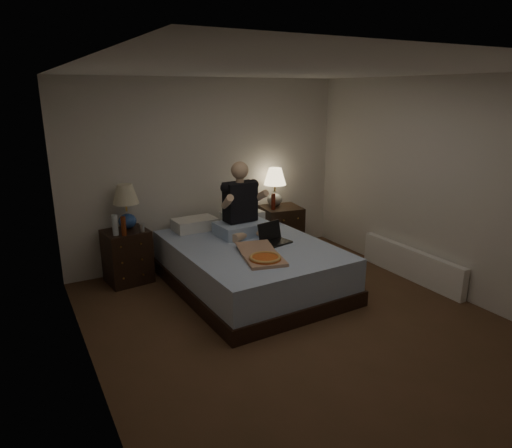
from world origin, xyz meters
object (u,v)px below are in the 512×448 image
beer_bottle_left (124,226)px  nightstand_left (127,256)px  person (242,199)px  laptop (276,234)px  beer_bottle_right (273,202)px  bed (250,265)px  water_bottle (115,225)px  pizza_box (265,259)px  lamp_right (275,187)px  soda_can (142,228)px  radiator (411,264)px  lamp_left (126,207)px  nightstand_right (281,230)px

beer_bottle_left → nightstand_left: bearing=73.6°
person → laptop: 0.65m
beer_bottle_right → laptop: beer_bottle_right is taller
bed → water_bottle: size_ratio=8.87×
beer_bottle_right → person: 0.84m
bed → laptop: size_ratio=6.52×
person → water_bottle: bearing=162.7°
beer_bottle_right → beer_bottle_left: bearing=-177.6°
beer_bottle_left → pizza_box: bearing=-48.3°
lamp_right → pizza_box: bearing=-124.2°
soda_can → radiator: size_ratio=0.06×
lamp_left → nightstand_right: bearing=-3.0°
nightstand_right → water_bottle: size_ratio=2.81×
lamp_right → radiator: 2.15m
beer_bottle_right → pizza_box: size_ratio=0.30×
water_bottle → beer_bottle_left: 0.10m
beer_bottle_left → person: person is taller
lamp_left → pizza_box: lamp_left is taller
water_bottle → bed: bearing=-28.5°
bed → beer_bottle_right: 1.25m
bed → nightstand_right: (0.98, 0.86, 0.07)m
water_bottle → beer_bottle_left: size_ratio=1.09×
person → lamp_left: bearing=152.5°
lamp_right → beer_bottle_left: 2.27m
laptop → radiator: (1.63, -0.65, -0.47)m
bed → water_bottle: bearing=149.5°
lamp_left → person: (1.31, -0.59, 0.07)m
beer_bottle_right → radiator: beer_bottle_right is taller
bed → soda_can: bearing=143.6°
nightstand_right → soda_can: (-2.08, -0.11, 0.37)m
bed → soda_can: 1.40m
lamp_left → soda_can: size_ratio=5.60×
pizza_box → radiator: (2.06, -0.16, -0.39)m
person → radiator: 2.31m
nightstand_right → radiator: nightstand_right is taller
beer_bottle_right → pizza_box: (-0.95, -1.41, -0.22)m
soda_can → person: (1.19, -0.36, 0.30)m
pizza_box → bed: bearing=89.6°
bed → pizza_box: pizza_box is taller
lamp_left → pizza_box: (1.07, -1.59, -0.36)m
nightstand_left → soda_can: bearing=-46.4°
beer_bottle_left → beer_bottle_right: size_ratio=1.00×
radiator → soda_can: bearing=153.1°
nightstand_left → water_bottle: bearing=-143.8°
lamp_right → laptop: size_ratio=1.65×
water_bottle → pizza_box: 1.88m
nightstand_left → water_bottle: (-0.14, -0.13, 0.46)m
bed → person: bearing=74.3°
beer_bottle_left → radiator: 3.61m
water_bottle → person: bearing=-14.0°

